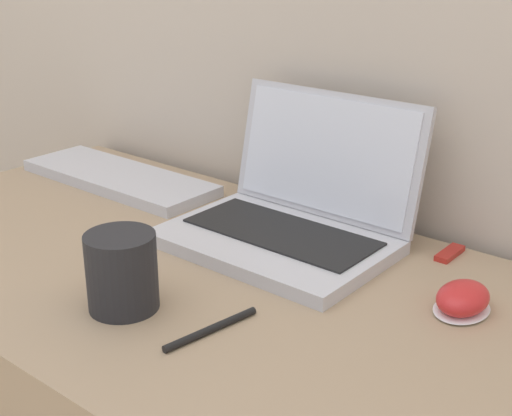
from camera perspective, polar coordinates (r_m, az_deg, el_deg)
laptop at (r=1.05m, az=2.95°, el=-0.26°), size 0.32×0.27×0.21m
drink_cup at (r=0.88m, az=-10.69°, el=-4.92°), size 0.09×0.09×0.10m
computer_mouse at (r=0.90m, az=16.20°, el=-7.05°), size 0.06×0.09×0.04m
external_keyboard at (r=1.33m, az=-10.95°, el=2.40°), size 0.40×0.14×0.02m
usb_stick at (r=1.05m, az=15.24°, el=-3.51°), size 0.02×0.06×0.01m
pen at (r=0.83m, az=-3.61°, el=-9.64°), size 0.03×0.13×0.01m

